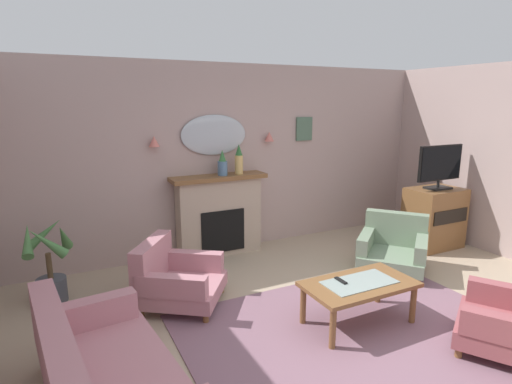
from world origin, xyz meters
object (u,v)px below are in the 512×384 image
Objects in this scene: mantel_vase_centre at (222,164)px; wall_sconce_right at (269,137)px; tv_cabinet at (434,218)px; framed_picture at (304,129)px; mantel_vase_left at (239,160)px; armchair_near_fireplace at (393,247)px; potted_plant_corner_palm at (49,266)px; wall_mirror at (214,135)px; floral_couch at (99,376)px; coffee_table at (359,288)px; tv_flatscreen at (440,166)px; fireplace at (219,216)px; armchair_by_coffee_table at (175,278)px; wall_sconce_left at (154,141)px; tv_remote at (341,281)px.

mantel_vase_centre is 2.56× the size of wall_sconce_right.
mantel_vase_centre is at bearing 159.31° from tv_cabinet.
wall_sconce_right is at bearing -174.73° from framed_picture.
mantel_vase_left is 2.39m from armchair_near_fireplace.
wall_mirror is at bearing 17.05° from potted_plant_corner_palm.
wall_mirror is 3.59m from floral_couch.
coffee_table is at bearing -78.54° from wall_mirror.
wall_mirror is at bearing 156.51° from tv_flatscreen.
tv_cabinet is at bearing -40.60° from framed_picture.
armchair_by_coffee_table is at bearing -130.03° from fireplace.
mantel_vase_centre is at bearing -171.47° from wall_sconce_right.
wall_mirror is 3.32m from tv_flatscreen.
wall_sconce_right is 0.66m from framed_picture.
coffee_table is (0.51, -2.40, -0.19)m from fireplace.
wall_sconce_right is 0.17× the size of tv_flatscreen.
armchair_near_fireplace is at bearing -44.14° from mantel_vase_left.
wall_sconce_left is 0.39× the size of framed_picture.
fireplace is at bearing 174.61° from mantel_vase_left.
framed_picture is at bearing 5.27° from wall_sconce_right.
mantel_vase_centre is at bearing -29.53° from fireplace.
mantel_vase_left is (0.25, -0.00, 0.05)m from mantel_vase_centre.
armchair_by_coffee_table is 1.21× the size of potted_plant_corner_palm.
framed_picture is at bearing 138.95° from tv_flatscreen.
fireplace is 1.57m from armchair_by_coffee_table.
wall_sconce_left is 2.95m from tv_remote.
armchair_by_coffee_table is (-2.84, 0.34, 0.00)m from armchair_near_fireplace.
coffee_table is at bearing -77.88° from fireplace.
potted_plant_corner_palm is (-3.05, -0.62, -1.24)m from wall_sconce_right.
armchair_near_fireplace is at bearing 27.93° from tv_remote.
tv_remote is (1.21, -2.40, -1.21)m from wall_sconce_left.
potted_plant_corner_palm is at bearing 173.03° from tv_flatscreen.
mantel_vase_centre is at bearing 47.89° from armchair_by_coffee_table.
wall_sconce_right is 2.62m from armchair_by_coffee_table.
floral_couch is (-3.41, -2.72, -1.43)m from framed_picture.
potted_plant_corner_palm is at bearing 98.14° from floral_couch.
armchair_near_fireplace reaches higher than tv_remote.
wall_sconce_right is 2.73m from tv_remote.
tv_cabinet is (2.72, -1.12, -0.91)m from mantel_vase_left.
framed_picture is 0.32× the size of armchair_by_coffee_table.
wall_sconce_left is (-1.15, 0.12, 0.30)m from mantel_vase_left.
armchair_near_fireplace is at bearing 33.45° from coffee_table.
mantel_vase_left is 1.18× the size of framed_picture.
floral_couch is 2.13× the size of tv_flatscreen.
mantel_vase_left is at bearing 11.41° from potted_plant_corner_palm.
wall_mirror reaches higher than fireplace.
mantel_vase_centre is 0.33× the size of coffee_table.
mantel_vase_centre is 2.47m from potted_plant_corner_palm.
armchair_by_coffee_table is at bearing 140.25° from tv_remote.
wall_sconce_left and wall_sconce_right have the same top height.
armchair_by_coffee_table is at bearing -138.25° from mantel_vase_left.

